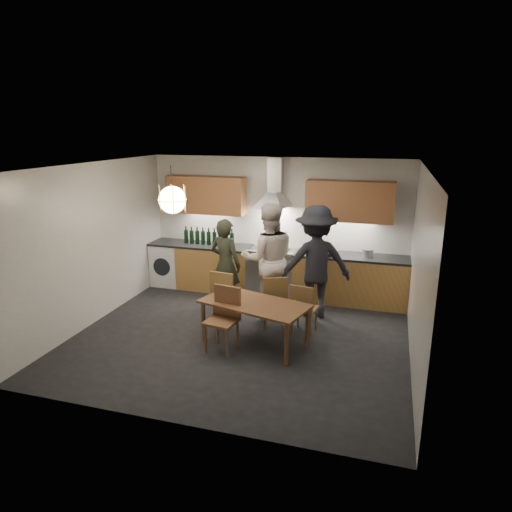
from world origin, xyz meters
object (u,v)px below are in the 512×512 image
(person_left, at_px, (226,264))
(chair_back_left, at_px, (225,293))
(person_mid, at_px, (268,259))
(mixing_bowl, at_px, (329,253))
(chair_front, at_px, (224,314))
(dining_table, at_px, (255,307))
(wine_bottles, at_px, (209,236))
(person_right, at_px, (315,262))
(stock_pot, at_px, (368,253))

(person_left, bearing_deg, chair_back_left, 122.27)
(person_mid, xyz_separation_m, mixing_bowl, (0.91, 0.80, -0.02))
(chair_back_left, distance_m, chair_front, 0.89)
(dining_table, xyz_separation_m, wine_bottles, (-1.57, 2.12, 0.49))
(person_right, distance_m, mixing_bowl, 0.75)
(chair_back_left, bearing_deg, stock_pot, -138.62)
(person_right, xyz_separation_m, mixing_bowl, (0.12, 0.74, -0.01))
(chair_front, bearing_deg, mixing_bowl, 71.24)
(chair_back_left, xyz_separation_m, mixing_bowl, (1.48, 1.44, 0.42))
(person_mid, xyz_separation_m, person_right, (0.79, 0.07, -0.01))
(person_mid, height_order, stock_pot, person_mid)
(person_left, relative_size, stock_pot, 8.55)
(person_left, distance_m, person_mid, 0.78)
(person_left, bearing_deg, stock_pot, -144.88)
(person_right, relative_size, wine_bottles, 1.83)
(person_mid, bearing_deg, mixing_bowl, -159.27)
(chair_front, bearing_deg, person_right, 64.20)
(chair_front, relative_size, person_left, 0.57)
(wine_bottles, bearing_deg, person_right, -19.99)
(dining_table, distance_m, person_left, 1.53)
(chair_back_left, distance_m, person_right, 1.59)
(person_left, distance_m, person_right, 1.57)
(person_left, xyz_separation_m, mixing_bowl, (1.68, 0.82, 0.13))
(person_mid, height_order, mixing_bowl, person_mid)
(person_mid, relative_size, mixing_bowl, 5.63)
(wine_bottles, bearing_deg, person_left, -53.02)
(dining_table, height_order, mixing_bowl, mixing_bowl)
(person_left, bearing_deg, dining_table, 140.50)
(dining_table, xyz_separation_m, person_left, (-0.89, 1.22, 0.23))
(person_left, height_order, person_right, person_right)
(dining_table, xyz_separation_m, person_mid, (-0.12, 1.24, 0.38))
(chair_back_left, height_order, mixing_bowl, mixing_bowl)
(dining_table, distance_m, stock_pot, 2.61)
(person_mid, distance_m, wine_bottles, 1.70)
(stock_pot, bearing_deg, wine_bottles, -179.93)
(person_mid, xyz_separation_m, stock_pot, (1.60, 0.89, 0.00))
(dining_table, distance_m, wine_bottles, 2.68)
(person_right, bearing_deg, chair_back_left, 4.17)
(wine_bottles, bearing_deg, mixing_bowl, -1.90)
(chair_front, height_order, mixing_bowl, mixing_bowl)
(person_right, bearing_deg, mixing_bowl, -122.63)
(person_right, bearing_deg, person_left, -20.10)
(chair_back_left, xyz_separation_m, person_right, (1.36, 0.71, 0.44))
(chair_back_left, bearing_deg, dining_table, 145.44)
(chair_back_left, height_order, stock_pot, stock_pot)
(dining_table, xyz_separation_m, chair_front, (-0.39, -0.24, -0.05))
(dining_table, bearing_deg, chair_front, -132.11)
(chair_back_left, xyz_separation_m, chair_front, (0.31, -0.84, 0.01))
(person_mid, xyz_separation_m, wine_bottles, (-1.45, 0.88, 0.10))
(person_left, relative_size, person_right, 0.85)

